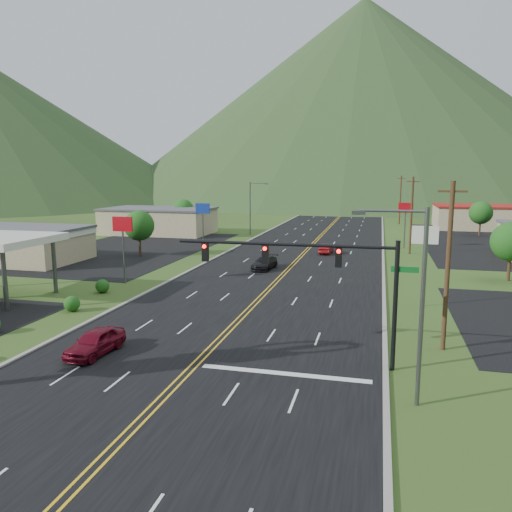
% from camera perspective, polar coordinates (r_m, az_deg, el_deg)
% --- Properties ---
extents(ground, '(500.00, 500.00, 0.00)m').
position_cam_1_polar(ground, '(18.78, -21.55, -24.94)').
color(ground, '#2C3E16').
rests_on(ground, ground).
extents(road, '(20.00, 460.00, 0.04)m').
position_cam_1_polar(road, '(18.78, -21.55, -24.94)').
color(road, black).
rests_on(road, ground).
extents(traffic_signal, '(13.10, 0.43, 7.00)m').
position_cam_1_polar(traffic_signal, '(27.05, 7.25, -1.47)').
color(traffic_signal, black).
rests_on(traffic_signal, ground).
extents(streetlight_east, '(3.28, 0.25, 9.00)m').
position_cam_1_polar(streetlight_east, '(23.06, 17.74, -4.13)').
color(streetlight_east, '#59595E').
rests_on(streetlight_east, ground).
extents(streetlight_west, '(3.28, 0.25, 9.00)m').
position_cam_1_polar(streetlight_west, '(85.24, -0.47, 5.89)').
color(streetlight_west, '#59595E').
rests_on(streetlight_west, ground).
extents(building_west_mid, '(14.40, 10.40, 4.10)m').
position_cam_1_polar(building_west_mid, '(65.81, -25.32, 1.40)').
color(building_west_mid, beige).
rests_on(building_west_mid, ground).
extents(building_west_far, '(18.40, 11.40, 4.50)m').
position_cam_1_polar(building_west_far, '(89.10, -11.04, 3.99)').
color(building_west_far, beige).
rests_on(building_west_far, ground).
extents(building_east_far, '(16.40, 12.40, 4.50)m').
position_cam_1_polar(building_east_far, '(104.37, 24.18, 4.11)').
color(building_east_far, beige).
rests_on(building_east_far, ground).
extents(pole_sign_west_a, '(2.00, 0.18, 6.40)m').
position_cam_1_polar(pole_sign_west_a, '(48.78, -14.99, 2.79)').
color(pole_sign_west_a, '#59595E').
rests_on(pole_sign_west_a, ground).
extents(pole_sign_west_b, '(2.00, 0.18, 6.40)m').
position_cam_1_polar(pole_sign_west_b, '(68.77, -6.11, 4.89)').
color(pole_sign_west_b, '#59595E').
rests_on(pole_sign_west_b, ground).
extents(pole_sign_east_a, '(2.00, 0.18, 6.40)m').
position_cam_1_polar(pole_sign_east_a, '(40.90, 18.71, 1.39)').
color(pole_sign_east_a, '#59595E').
rests_on(pole_sign_east_a, ground).
extents(pole_sign_east_b, '(2.00, 0.18, 6.40)m').
position_cam_1_polar(pole_sign_east_b, '(72.68, 16.72, 4.79)').
color(pole_sign_east_b, '#59595E').
rests_on(pole_sign_east_b, ground).
extents(tree_west_a, '(3.84, 3.84, 5.82)m').
position_cam_1_polar(tree_west_a, '(64.88, -13.22, 3.40)').
color(tree_west_a, '#382314').
rests_on(tree_west_a, ground).
extents(tree_west_b, '(3.84, 3.84, 5.82)m').
position_cam_1_polar(tree_west_b, '(91.42, -8.30, 5.22)').
color(tree_west_b, '#382314').
rests_on(tree_west_b, ground).
extents(tree_east_a, '(3.84, 3.84, 5.82)m').
position_cam_1_polar(tree_east_a, '(54.25, 27.15, 1.47)').
color(tree_east_a, '#382314').
rests_on(tree_east_a, ground).
extents(tree_east_b, '(3.84, 3.84, 5.82)m').
position_cam_1_polar(tree_east_b, '(92.12, 24.31, 4.52)').
color(tree_east_b, '#382314').
rests_on(tree_east_b, ground).
extents(utility_pole_a, '(1.60, 0.28, 10.00)m').
position_cam_1_polar(utility_pole_a, '(31.11, 21.08, -0.99)').
color(utility_pole_a, '#382314').
rests_on(utility_pole_a, ground).
extents(utility_pole_b, '(1.60, 0.28, 10.00)m').
position_cam_1_polar(utility_pole_b, '(67.72, 17.34, 4.51)').
color(utility_pole_b, '#382314').
rests_on(utility_pole_b, ground).
extents(utility_pole_c, '(1.60, 0.28, 10.00)m').
position_cam_1_polar(utility_pole_c, '(107.60, 16.16, 6.23)').
color(utility_pole_c, '#382314').
rests_on(utility_pole_c, ground).
extents(utility_pole_d, '(1.60, 0.28, 10.00)m').
position_cam_1_polar(utility_pole_d, '(147.55, 15.62, 7.01)').
color(utility_pole_d, '#382314').
rests_on(utility_pole_d, ground).
extents(mountain_n, '(220.00, 220.00, 85.00)m').
position_cam_1_polar(mountain_n, '(234.80, 12.04, 17.06)').
color(mountain_n, '#1C3317').
rests_on(mountain_n, ground).
extents(car_red_near, '(2.08, 4.41, 1.46)m').
position_cam_1_polar(car_red_near, '(30.73, -17.90, -9.41)').
color(car_red_near, maroon).
rests_on(car_red_near, ground).
extents(car_dark_mid, '(2.41, 4.88, 1.37)m').
position_cam_1_polar(car_dark_mid, '(54.68, 0.99, -0.83)').
color(car_dark_mid, black).
rests_on(car_dark_mid, ground).
extents(car_red_far, '(1.65, 3.97, 1.28)m').
position_cam_1_polar(car_red_far, '(66.00, 8.05, 0.81)').
color(car_red_far, maroon).
rests_on(car_red_far, ground).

